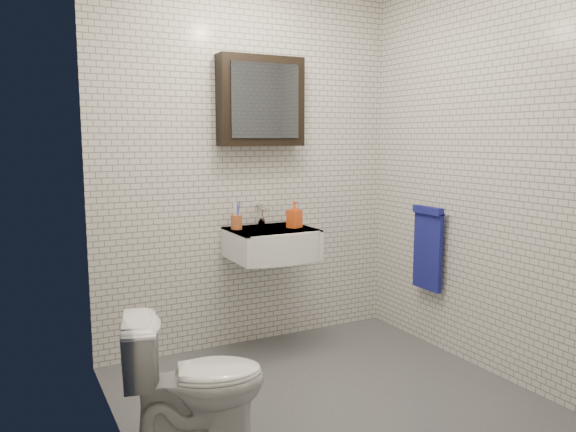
{
  "coord_description": "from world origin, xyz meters",
  "views": [
    {
      "loc": [
        -1.57,
        -2.58,
        1.46
      ],
      "look_at": [
        0.01,
        0.45,
        0.98
      ],
      "focal_mm": 35.0,
      "sensor_mm": 36.0,
      "label": 1
    }
  ],
  "objects": [
    {
      "name": "toothbrush_cup",
      "position": [
        -0.16,
        0.86,
        0.9
      ],
      "size": [
        0.09,
        0.09,
        0.21
      ],
      "rotation": [
        0.0,
        0.0,
        -0.25
      ],
      "color": "#B1572C",
      "rests_on": "washbasin"
    },
    {
      "name": "toilet",
      "position": [
        -0.8,
        -0.17,
        0.33
      ],
      "size": [
        0.71,
        0.51,
        0.65
      ],
      "primitive_type": "imported",
      "rotation": [
        0.0,
        0.0,
        1.32
      ],
      "color": "white",
      "rests_on": "ground"
    },
    {
      "name": "room_shell",
      "position": [
        0.0,
        0.0,
        1.47
      ],
      "size": [
        2.22,
        2.02,
        2.51
      ],
      "color": "silver",
      "rests_on": "ground"
    },
    {
      "name": "soap_bottle",
      "position": [
        0.21,
        0.74,
        0.94
      ],
      "size": [
        0.11,
        0.11,
        0.18
      ],
      "primitive_type": "imported",
      "rotation": [
        0.0,
        0.0,
        0.38
      ],
      "color": "orange",
      "rests_on": "washbasin"
    },
    {
      "name": "faucet",
      "position": [
        0.05,
        0.93,
        0.92
      ],
      "size": [
        0.06,
        0.2,
        0.15
      ],
      "color": "silver",
      "rests_on": "washbasin"
    },
    {
      "name": "towel_rail",
      "position": [
        1.04,
        0.35,
        0.72
      ],
      "size": [
        0.09,
        0.3,
        0.58
      ],
      "color": "silver",
      "rests_on": "room_shell"
    },
    {
      "name": "ground",
      "position": [
        0.0,
        0.0,
        0.01
      ],
      "size": [
        2.2,
        2.0,
        0.01
      ],
      "primitive_type": "cube",
      "color": "#494B50",
      "rests_on": "ground"
    },
    {
      "name": "washbasin",
      "position": [
        0.05,
        0.73,
        0.76
      ],
      "size": [
        0.55,
        0.5,
        0.2
      ],
      "color": "white",
      "rests_on": "room_shell"
    },
    {
      "name": "mirror_cabinet",
      "position": [
        0.05,
        0.93,
        1.7
      ],
      "size": [
        0.6,
        0.15,
        0.6
      ],
      "color": "black",
      "rests_on": "room_shell"
    }
  ]
}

